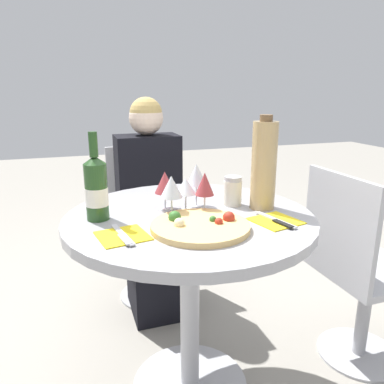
# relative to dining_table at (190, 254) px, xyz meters

# --- Properties ---
(dining_table) EXTENTS (0.92, 0.92, 0.77)m
(dining_table) POSITION_rel_dining_table_xyz_m (0.00, 0.00, 0.00)
(dining_table) COLOR #B2B2B7
(dining_table) RESTS_ON ground_plane
(chair_behind_diner) EXTENTS (0.42, 0.42, 0.89)m
(chair_behind_diner) POSITION_rel_dining_table_xyz_m (0.01, 0.84, -0.18)
(chair_behind_diner) COLOR #ADADB2
(chair_behind_diner) RESTS_ON ground_plane
(seated_diner) EXTENTS (0.35, 0.43, 1.18)m
(seated_diner) POSITION_rel_dining_table_xyz_m (0.01, 0.69, -0.08)
(seated_diner) COLOR black
(seated_diner) RESTS_ON ground_plane
(chair_empty_side) EXTENTS (0.42, 0.42, 0.89)m
(chair_empty_side) POSITION_rel_dining_table_xyz_m (0.76, -0.06, -0.18)
(chair_empty_side) COLOR #ADADB2
(chair_empty_side) RESTS_ON ground_plane
(pizza_large) EXTENTS (0.33, 0.33, 0.05)m
(pizza_large) POSITION_rel_dining_table_xyz_m (-0.01, -0.15, 0.17)
(pizza_large) COLOR #DBB26B
(pizza_large) RESTS_ON dining_table
(wine_bottle) EXTENTS (0.08, 0.08, 0.31)m
(wine_bottle) POSITION_rel_dining_table_xyz_m (-0.32, 0.05, 0.27)
(wine_bottle) COLOR #23471E
(wine_bottle) RESTS_ON dining_table
(tall_carafe) EXTENTS (0.10, 0.10, 0.36)m
(tall_carafe) POSITION_rel_dining_table_xyz_m (0.29, -0.02, 0.33)
(tall_carafe) COLOR tan
(tall_carafe) RESTS_ON dining_table
(sugar_shaker) EXTENTS (0.07, 0.07, 0.12)m
(sugar_shaker) POSITION_rel_dining_table_xyz_m (0.20, 0.06, 0.22)
(sugar_shaker) COLOR silver
(sugar_shaker) RESTS_ON dining_table
(wine_glass_front_left) EXTENTS (0.08, 0.08, 0.15)m
(wine_glass_front_left) POSITION_rel_dining_table_xyz_m (-0.07, 0.00, 0.27)
(wine_glass_front_left) COLOR silver
(wine_glass_front_left) RESTS_ON dining_table
(wine_glass_back_left) EXTENTS (0.08, 0.08, 0.15)m
(wine_glass_back_left) POSITION_rel_dining_table_xyz_m (-0.07, 0.09, 0.26)
(wine_glass_back_left) COLOR silver
(wine_glass_back_left) RESTS_ON dining_table
(wine_glass_center) EXTENTS (0.08, 0.08, 0.13)m
(wine_glass_center) POSITION_rel_dining_table_xyz_m (-0.00, 0.05, 0.25)
(wine_glass_center) COLOR silver
(wine_glass_center) RESTS_ON dining_table
(wine_glass_back_right) EXTENTS (0.08, 0.08, 0.17)m
(wine_glass_back_right) POSITION_rel_dining_table_xyz_m (0.06, 0.09, 0.28)
(wine_glass_back_right) COLOR silver
(wine_glass_back_right) RESTS_ON dining_table
(wine_glass_front_right) EXTENTS (0.07, 0.07, 0.15)m
(wine_glass_front_right) POSITION_rel_dining_table_xyz_m (0.06, 0.00, 0.27)
(wine_glass_front_right) COLOR silver
(wine_glass_front_right) RESTS_ON dining_table
(place_setting_left) EXTENTS (0.17, 0.19, 0.01)m
(place_setting_left) POSITION_rel_dining_table_xyz_m (-0.27, -0.14, 0.16)
(place_setting_left) COLOR yellow
(place_setting_left) RESTS_ON dining_table
(place_setting_right) EXTENTS (0.18, 0.19, 0.01)m
(place_setting_right) POSITION_rel_dining_table_xyz_m (0.26, -0.17, 0.16)
(place_setting_right) COLOR yellow
(place_setting_right) RESTS_ON dining_table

